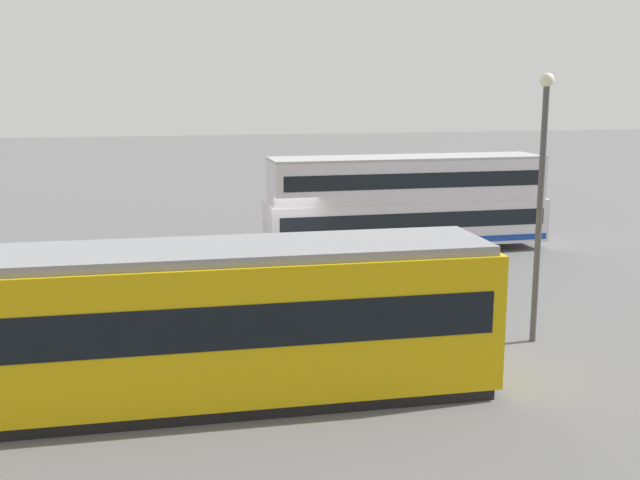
% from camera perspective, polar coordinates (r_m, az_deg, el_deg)
% --- Properties ---
extents(ground_plane, '(160.00, 160.00, 0.00)m').
position_cam_1_polar(ground_plane, '(28.84, -2.21, -2.03)').
color(ground_plane, slate).
extents(double_decker_bus, '(11.50, 2.58, 3.87)m').
position_cam_1_polar(double_decker_bus, '(31.62, 6.39, 2.73)').
color(double_decker_bus, silver).
rests_on(double_decker_bus, ground).
extents(tram_yellow, '(15.24, 3.03, 3.37)m').
position_cam_1_polar(tram_yellow, '(16.59, -13.27, -6.17)').
color(tram_yellow, '#E5B70C').
rests_on(tram_yellow, ground).
extents(pedestrian_near_railing, '(0.45, 0.45, 1.80)m').
position_cam_1_polar(pedestrian_near_railing, '(22.49, -11.61, -3.35)').
color(pedestrian_near_railing, '#4C3F2D').
rests_on(pedestrian_near_railing, ground).
extents(pedestrian_crossing, '(0.45, 0.45, 1.58)m').
position_cam_1_polar(pedestrian_crossing, '(19.22, 0.40, -6.08)').
color(pedestrian_crossing, '#33384C').
rests_on(pedestrian_crossing, ground).
extents(pedestrian_railing, '(8.89, 0.43, 1.08)m').
position_cam_1_polar(pedestrian_railing, '(22.19, -11.17, -4.33)').
color(pedestrian_railing, gray).
rests_on(pedestrian_railing, ground).
extents(street_lamp, '(0.36, 0.36, 6.97)m').
position_cam_1_polar(street_lamp, '(20.53, 15.99, 3.65)').
color(street_lamp, '#4C4C51').
rests_on(street_lamp, ground).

